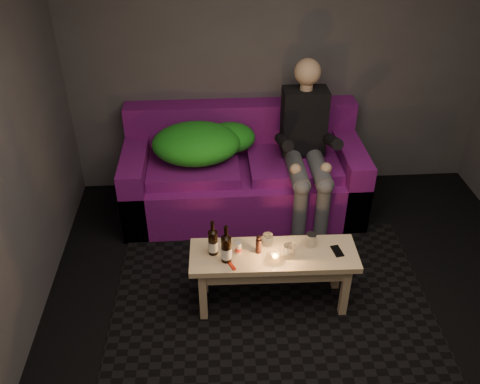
# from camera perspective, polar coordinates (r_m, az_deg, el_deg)

# --- Properties ---
(floor) EXTENTS (4.50, 4.50, 0.00)m
(floor) POSITION_cam_1_polar(r_m,az_deg,el_deg) (3.76, 8.45, -17.32)
(floor) COLOR black
(floor) RESTS_ON ground
(room) EXTENTS (4.50, 4.50, 4.50)m
(room) POSITION_cam_1_polar(r_m,az_deg,el_deg) (3.11, 9.32, 9.33)
(room) COLOR silver
(room) RESTS_ON ground
(rug) EXTENTS (2.48, 1.83, 0.01)m
(rug) POSITION_cam_1_polar(r_m,az_deg,el_deg) (4.08, 3.47, -11.64)
(rug) COLOR black
(rug) RESTS_ON floor
(sofa) EXTENTS (2.20, 0.99, 0.94)m
(sofa) POSITION_cam_1_polar(r_m,az_deg,el_deg) (4.85, 0.32, 1.96)
(sofa) COLOR #670F71
(sofa) RESTS_ON floor
(green_blanket) EXTENTS (0.97, 0.66, 0.33)m
(green_blanket) POSITION_cam_1_polar(r_m,az_deg,el_deg) (4.65, -4.32, 5.59)
(green_blanket) COLOR #1C9C1D
(green_blanket) RESTS_ON sofa
(person) EXTENTS (0.40, 0.91, 1.47)m
(person) POSITION_cam_1_polar(r_m,az_deg,el_deg) (4.56, 7.45, 5.46)
(person) COLOR black
(person) RESTS_ON sofa
(coffee_table) EXTENTS (1.23, 0.42, 0.50)m
(coffee_table) POSITION_cam_1_polar(r_m,az_deg,el_deg) (3.76, 3.77, -7.88)
(coffee_table) COLOR #E7BC87
(coffee_table) RESTS_ON rug
(beer_bottle_a) EXTENTS (0.07, 0.07, 0.28)m
(beer_bottle_a) POSITION_cam_1_polar(r_m,az_deg,el_deg) (3.63, -3.06, -5.60)
(beer_bottle_a) COLOR black
(beer_bottle_a) RESTS_ON coffee_table
(beer_bottle_b) EXTENTS (0.08, 0.08, 0.30)m
(beer_bottle_b) POSITION_cam_1_polar(r_m,az_deg,el_deg) (3.57, -1.55, -6.32)
(beer_bottle_b) COLOR black
(beer_bottle_b) RESTS_ON coffee_table
(salt_shaker) EXTENTS (0.06, 0.06, 0.09)m
(salt_shaker) POSITION_cam_1_polar(r_m,az_deg,el_deg) (3.67, -0.19, -6.30)
(salt_shaker) COLOR silver
(salt_shaker) RESTS_ON coffee_table
(pepper_mill) EXTENTS (0.05, 0.05, 0.12)m
(pepper_mill) POSITION_cam_1_polar(r_m,az_deg,el_deg) (3.67, 2.10, -6.07)
(pepper_mill) COLOR black
(pepper_mill) RESTS_ON coffee_table
(tumbler_back) EXTENTS (0.09, 0.09, 0.09)m
(tumbler_back) POSITION_cam_1_polar(r_m,az_deg,el_deg) (3.75, 3.14, -5.35)
(tumbler_back) COLOR white
(tumbler_back) RESTS_ON coffee_table
(tealight) EXTENTS (0.07, 0.07, 0.05)m
(tealight) POSITION_cam_1_polar(r_m,az_deg,el_deg) (3.63, 3.96, -7.32)
(tealight) COLOR white
(tealight) RESTS_ON coffee_table
(tumbler_front) EXTENTS (0.08, 0.08, 0.10)m
(tumbler_front) POSITION_cam_1_polar(r_m,az_deg,el_deg) (3.65, 5.52, -6.61)
(tumbler_front) COLOR white
(tumbler_front) RESTS_ON coffee_table
(steel_cup) EXTENTS (0.10, 0.10, 0.10)m
(steel_cup) POSITION_cam_1_polar(r_m,az_deg,el_deg) (3.77, 7.98, -5.34)
(steel_cup) COLOR #ABAEB2
(steel_cup) RESTS_ON coffee_table
(smartphone) EXTENTS (0.08, 0.13, 0.01)m
(smartphone) POSITION_cam_1_polar(r_m,az_deg,el_deg) (3.77, 10.85, -6.53)
(smartphone) COLOR black
(smartphone) RESTS_ON coffee_table
(red_lighter) EXTENTS (0.05, 0.08, 0.01)m
(red_lighter) POSITION_cam_1_polar(r_m,az_deg,el_deg) (3.58, -0.89, -8.34)
(red_lighter) COLOR red
(red_lighter) RESTS_ON coffee_table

